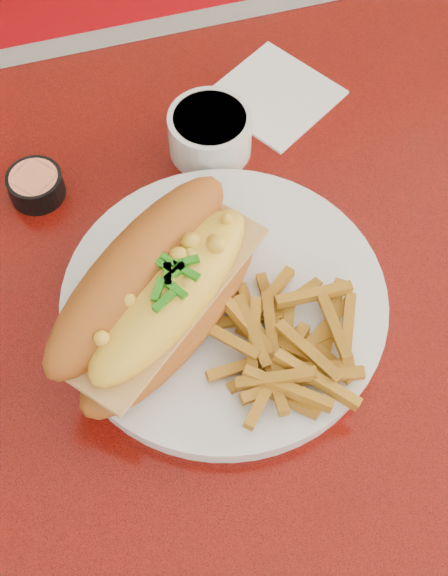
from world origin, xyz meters
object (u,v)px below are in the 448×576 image
object	(u,v)px
dinner_plate	(224,304)
fork	(291,263)
diner_table	(393,356)
booth_bench_far	(203,68)
mac_hoagie	(159,292)
sauce_cup_left	(36,185)
gravy_ramekin	(210,132)

from	to	relation	value
dinner_plate	fork	size ratio (longest dim) A/B	2.20
diner_table	dinner_plate	world-z (taller)	dinner_plate
booth_bench_far	mac_hoagie	size ratio (longest dim) A/B	4.79
booth_bench_far	mac_hoagie	distance (m)	0.99
diner_table	mac_hoagie	distance (m)	0.33
mac_hoagie	fork	xyz separation A→B (m)	(0.13, 0.02, -0.04)
mac_hoagie	fork	size ratio (longest dim) A/B	1.63
dinner_plate	sauce_cup_left	distance (m)	0.23
fork	diner_table	bearing A→B (deg)	-118.87
fork	gravy_ramekin	distance (m)	0.17
booth_bench_far	gravy_ramekin	size ratio (longest dim) A/B	10.65
fork	gravy_ramekin	size ratio (longest dim) A/B	1.36
diner_table	gravy_ramekin	xyz separation A→B (m)	(-0.15, 0.21, 0.19)
booth_bench_far	sauce_cup_left	distance (m)	0.85
booth_bench_far	fork	bearing A→B (deg)	-98.81
dinner_plate	gravy_ramekin	distance (m)	0.19
dinner_plate	fork	distance (m)	0.07
diner_table	gravy_ramekin	size ratio (longest dim) A/B	10.91
sauce_cup_left	dinner_plate	bearing A→B (deg)	-51.98
diner_table	fork	bearing A→B (deg)	160.35
booth_bench_far	gravy_ramekin	distance (m)	0.80
booth_bench_far	fork	xyz separation A→B (m)	(-0.12, -0.77, 0.50)
diner_table	mac_hoagie	bearing A→B (deg)	175.15
diner_table	fork	world-z (taller)	fork
fork	booth_bench_far	bearing A→B (deg)	-18.03
gravy_ramekin	booth_bench_far	bearing A→B (deg)	76.12
mac_hoagie	booth_bench_far	bearing A→B (deg)	33.54
gravy_ramekin	fork	bearing A→B (deg)	-80.22
gravy_ramekin	sauce_cup_left	size ratio (longest dim) A/B	1.64
gravy_ramekin	sauce_cup_left	distance (m)	0.18
sauce_cup_left	mac_hoagie	bearing A→B (deg)	-65.37
mac_hoagie	gravy_ramekin	distance (m)	0.22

